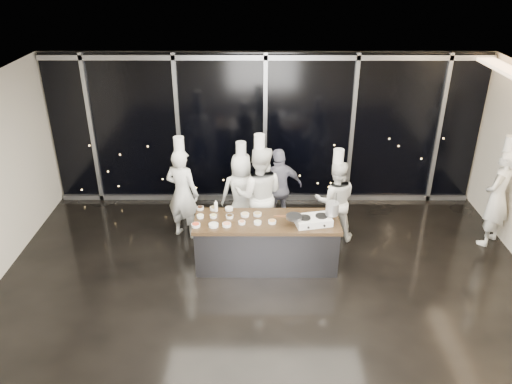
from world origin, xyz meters
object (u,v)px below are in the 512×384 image
stove (313,220)px  stock_pot (332,209)px  demo_counter (266,242)px  chef_right (335,200)px  guest (279,189)px  frying_pan (293,217)px  chef_center (259,195)px  chef_side (497,197)px  chef_left (242,192)px  chef_far_left (182,193)px

stove → stock_pot: stock_pot is taller
demo_counter → chef_right: chef_right is taller
demo_counter → guest: 1.43m
frying_pan → chef_right: 1.41m
chef_center → guest: size_ratio=1.29×
demo_counter → chef_center: (-0.12, 0.85, 0.50)m
chef_center → guest: 0.65m
demo_counter → chef_right: size_ratio=1.35×
frying_pan → chef_side: (3.76, 0.93, -0.10)m
stock_pot → chef_side: (3.12, 0.80, -0.18)m
stove → guest: bearing=96.4°
stove → chef_side: size_ratio=0.31×
stove → chef_left: chef_left is taller
chef_right → chef_side: 2.92m
stove → chef_far_left: 2.58m
stock_pot → guest: guest is taller
stove → chef_far_left: (-2.33, 1.12, -0.05)m
stove → chef_center: bearing=120.2°
frying_pan → guest: bearing=84.0°
guest → chef_right: size_ratio=0.90×
stove → chef_far_left: chef_far_left is taller
chef_right → chef_side: chef_side is taller
chef_far_left → guest: chef_far_left is taller
chef_left → chef_side: bearing=165.9°
chef_center → chef_left: bearing=-42.1°
demo_counter → chef_center: size_ratio=1.16×
stove → chef_far_left: size_ratio=0.33×
chef_center → chef_side: bearing=-177.1°
stove → frying_pan: bearing=177.8°
stock_pot → frying_pan: bearing=-168.8°
chef_far_left → chef_right: 2.85m
demo_counter → chef_far_left: bearing=147.3°
frying_pan → chef_left: size_ratio=0.27×
stove → chef_left: size_ratio=0.36×
stove → chef_right: 1.16m
stock_pot → chef_right: chef_right is taller
frying_pan → chef_center: chef_center is taller
demo_counter → chef_side: size_ratio=1.16×
chef_left → chef_side: size_ratio=0.87×
stock_pot → chef_right: size_ratio=0.12×
demo_counter → stove: bearing=-8.9°
demo_counter → chef_left: bearing=111.0°
chef_right → stock_pot: bearing=80.1°
frying_pan → chef_left: 1.66m
stove → chef_side: 3.54m
stock_pot → chef_side: size_ratio=0.10×
frying_pan → chef_far_left: 2.32m
stock_pot → chef_center: (-1.21, 0.90, -0.20)m
guest → chef_side: (3.94, -0.61, 0.14)m
demo_counter → stove: (0.77, -0.12, 0.51)m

